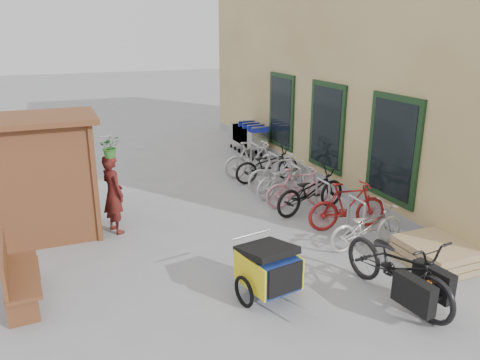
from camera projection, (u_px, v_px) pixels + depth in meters
name	position (u px, v px, depth m)	size (l,w,h in m)	color
ground	(246.00, 260.00, 8.34)	(80.00, 80.00, 0.00)	gray
building	(392.00, 45.00, 13.57)	(6.07, 13.00, 7.00)	tan
kiosk	(37.00, 161.00, 8.86)	(2.49, 1.65, 2.40)	brown
bike_rack	(296.00, 180.00, 11.13)	(0.05, 5.35, 0.86)	#A5A8AD
pallet_stack	(436.00, 254.00, 8.13)	(1.00, 1.20, 0.40)	tan
bench	(16.00, 273.00, 6.91)	(0.57, 1.60, 0.99)	brown
shopping_carts	(248.00, 135.00, 15.34)	(0.61, 2.04, 1.09)	silver
child_trailer	(268.00, 267.00, 7.05)	(0.99, 1.59, 0.92)	navy
cargo_bike	(399.00, 267.00, 6.99)	(0.96, 2.18, 1.11)	black
person_kiosk	(113.00, 194.00, 9.30)	(0.59, 0.39, 1.62)	maroon
bike_0	(367.00, 226.00, 8.73)	(0.56, 1.62, 0.85)	silver
bike_1	(348.00, 206.00, 9.51)	(0.48, 1.69, 1.01)	maroon
bike_2	(311.00, 191.00, 10.42)	(0.66, 1.89, 0.99)	black
bike_3	(299.00, 188.00, 10.70)	(0.45, 1.59, 0.95)	pink
bike_4	(283.00, 178.00, 11.49)	(0.58, 1.67, 0.88)	silver
bike_5	(279.00, 173.00, 11.73)	(0.47, 1.67, 1.00)	silver
bike_6	(267.00, 165.00, 12.50)	(0.63, 1.81, 0.95)	black
bike_7	(253.00, 159.00, 12.89)	(0.48, 1.70, 1.02)	silver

